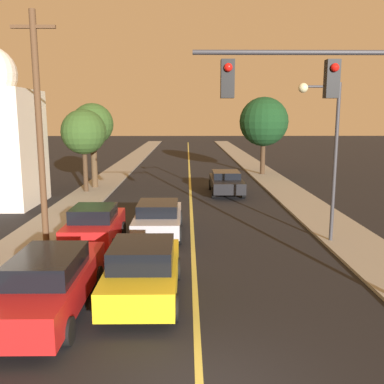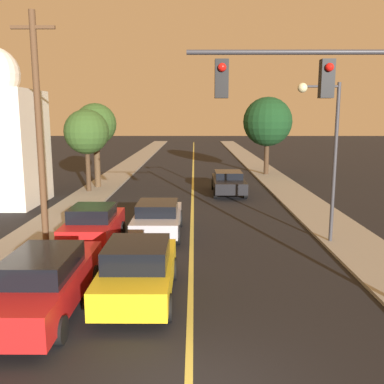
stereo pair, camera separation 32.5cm
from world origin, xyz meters
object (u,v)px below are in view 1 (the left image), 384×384
Objects in this scene: utility_pole_left at (39,126)px; streetlamp_right at (326,139)px; car_near_lane_front at (143,270)px; car_near_lane_second at (158,217)px; traffic_signal_mast at (347,120)px; car_outer_lane_front at (51,282)px; tree_left_near at (93,125)px; car_outer_lane_second at (95,227)px; car_far_oncoming at (226,182)px; tree_left_far at (84,132)px; tree_right_near at (264,122)px.

streetlamp_right is at bearing 0.79° from utility_pole_left.
utility_pole_left reaches higher than car_near_lane_front.
traffic_signal_mast is at bearing -53.36° from car_near_lane_second.
car_near_lane_second is 7.51m from car_outer_lane_front.
tree_left_near is (-10.22, 18.48, -0.51)m from traffic_signal_mast.
car_outer_lane_front is 7.20m from utility_pole_left.
utility_pole_left is at bearing 130.60° from car_near_lane_front.
tree_left_near is (-2.87, 13.52, 3.46)m from car_outer_lane_second.
traffic_signal_mast reaches higher than car_far_oncoming.
car_near_lane_second is 1.15× the size of car_outer_lane_second.
car_outer_lane_second is 0.59× the size of traffic_signal_mast.
tree_left_near is (-5.11, 17.93, 3.51)m from car_near_lane_front.
utility_pole_left is at bearing 109.20° from car_outer_lane_front.
tree_left_far is at bearing 118.17° from car_near_lane_second.
streetlamp_right is (6.46, 5.12, 3.25)m from car_near_lane_front.
car_outer_lane_second is 0.45× the size of utility_pole_left.
streetlamp_right is at bearing -43.43° from tree_left_far.
car_far_oncoming is 0.88× the size of tree_left_near.
utility_pole_left is (-2.02, 0.56, 3.69)m from car_outer_lane_second.
car_near_lane_second is at bearing -61.83° from tree_left_far.
utility_pole_left is 11.37m from tree_left_far.
tree_left_near reaches higher than car_outer_lane_second.
tree_left_near is at bearing 113.75° from car_near_lane_second.
utility_pole_left reaches higher than car_outer_lane_second.
tree_right_near is at bearing 84.48° from traffic_signal_mast.
tree_left_far is (-3.09, 17.11, 3.09)m from car_outer_lane_front.
car_outer_lane_second is 22.63m from tree_right_near.
car_near_lane_second is 0.84× the size of tree_left_far.
car_near_lane_second is at bearing -112.52° from tree_right_near.
streetlamp_right is at bearing -93.19° from tree_right_near.
tree_left_near is 0.89× the size of tree_right_near.
car_near_lane_second reaches higher than car_far_oncoming.
car_near_lane_front is 6.53m from traffic_signal_mast.
car_outer_lane_second is 13.00m from car_far_oncoming.
tree_left_near is at bearing 132.06° from streetlamp_right.
car_near_lane_front is 1.13× the size of car_outer_lane_second.
car_near_lane_front is 0.68× the size of tree_right_near.
car_near_lane_front is at bearing 20.58° from car_outer_lane_front.
car_near_lane_front reaches higher than car_near_lane_second.
streetlamp_right is 17.26m from tree_left_near.
tree_right_near is at bearing 68.91° from car_outer_lane_front.
streetlamp_right is (2.75, -10.85, 3.30)m from car_far_oncoming.
car_outer_lane_second is at bearing -115.94° from tree_right_near.
car_outer_lane_front is (-2.24, -7.17, 0.05)m from car_near_lane_second.
tree_left_far is (-9.04, 0.30, 3.14)m from car_far_oncoming.
utility_pole_left reaches higher than car_far_oncoming.
utility_pole_left is 1.63× the size of tree_left_far.
car_far_oncoming is at bearing 94.87° from traffic_signal_mast.
traffic_signal_mast is 1.03× the size of tree_right_near.
car_outer_lane_front is 17.66m from tree_left_far.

